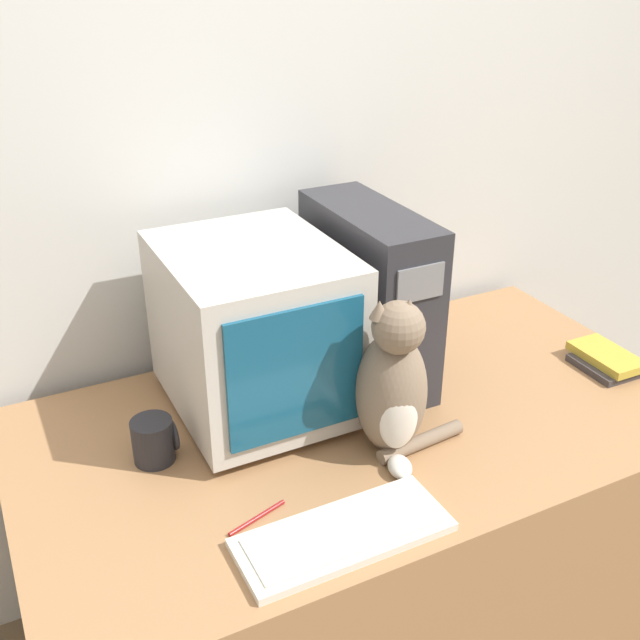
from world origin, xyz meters
name	(u,v)px	position (x,y,z in m)	size (l,w,h in m)	color
wall_back	(275,163)	(0.00, 0.97, 1.25)	(7.00, 0.05, 2.50)	silver
desk	(362,534)	(0.00, 0.45, 0.37)	(1.66, 0.90, 0.75)	#9E7047
crt_monitor	(254,330)	(-0.22, 0.62, 0.96)	(0.39, 0.48, 0.42)	#BCB7AD
computer_tower	(368,295)	(0.11, 0.64, 0.97)	(0.18, 0.46, 0.46)	#28282D
keyboard	(343,534)	(-0.24, 0.11, 0.76)	(0.43, 0.17, 0.02)	silver
cat	(393,387)	(-0.01, 0.32, 0.91)	(0.28, 0.24, 0.39)	#7A6651
book_stack	(607,360)	(0.71, 0.37, 0.77)	(0.16, 0.20, 0.04)	#383333
pen	(257,518)	(-0.37, 0.24, 0.75)	(0.14, 0.05, 0.01)	maroon
mug	(154,440)	(-0.50, 0.52, 0.80)	(0.10, 0.09, 0.10)	#232328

